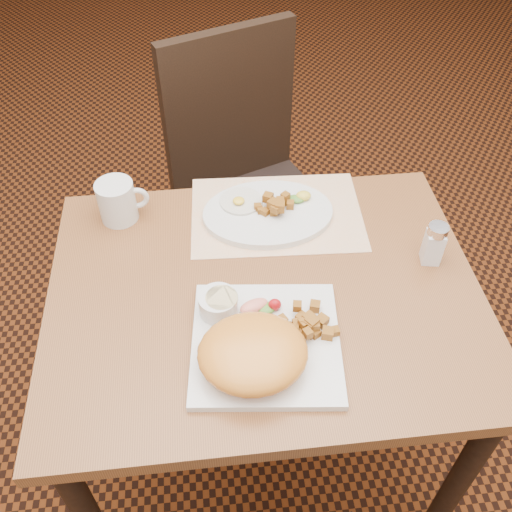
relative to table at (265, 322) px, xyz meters
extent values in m
plane|color=black|center=(0.00, 0.00, -0.64)|extent=(8.00, 8.00, 0.00)
cube|color=brown|center=(0.00, 0.00, 0.09)|extent=(0.90, 0.70, 0.03)
cylinder|color=black|center=(0.40, -0.30, -0.28)|extent=(0.05, 0.05, 0.71)
cylinder|color=black|center=(-0.40, 0.30, -0.28)|extent=(0.05, 0.05, 0.71)
cylinder|color=black|center=(0.40, 0.30, -0.28)|extent=(0.05, 0.05, 0.71)
cube|color=black|center=(0.06, 0.56, -0.19)|extent=(0.55, 0.55, 0.05)
cylinder|color=black|center=(0.16, 0.80, -0.43)|extent=(0.04, 0.04, 0.42)
cylinder|color=black|center=(0.29, 0.46, -0.43)|extent=(0.04, 0.04, 0.42)
cylinder|color=black|center=(-0.18, 0.66, -0.43)|extent=(0.04, 0.04, 0.42)
cylinder|color=black|center=(-0.05, 0.33, -0.43)|extent=(0.04, 0.04, 0.42)
cube|color=black|center=(-0.02, 0.75, 0.08)|extent=(0.41, 0.19, 0.50)
cube|color=white|center=(0.06, 0.23, 0.11)|extent=(0.41, 0.30, 0.00)
cube|color=silver|center=(-0.02, -0.14, 0.12)|extent=(0.31, 0.31, 0.02)
ellipsoid|color=orange|center=(-0.05, -0.19, 0.16)|extent=(0.20, 0.18, 0.07)
ellipsoid|color=orange|center=(-0.02, -0.21, 0.14)|extent=(0.08, 0.07, 0.03)
ellipsoid|color=orange|center=(-0.11, -0.16, 0.14)|extent=(0.08, 0.07, 0.03)
cylinder|color=silver|center=(-0.10, -0.06, 0.15)|extent=(0.08, 0.08, 0.04)
cylinder|color=beige|center=(-0.09, -0.06, 0.16)|extent=(0.06, 0.06, 0.01)
ellipsoid|color=#387223|center=(0.00, -0.07, 0.13)|extent=(0.05, 0.04, 0.01)
ellipsoid|color=red|center=(0.01, -0.06, 0.14)|extent=(0.03, 0.02, 0.03)
ellipsoid|color=#F28C72|center=(-0.03, -0.06, 0.14)|extent=(0.07, 0.05, 0.02)
cylinder|color=white|center=(-0.03, 0.26, 0.13)|extent=(0.10, 0.10, 0.01)
ellipsoid|color=yellow|center=(-0.03, 0.25, 0.14)|extent=(0.03, 0.03, 0.01)
ellipsoid|color=#387223|center=(0.10, 0.25, 0.13)|extent=(0.05, 0.04, 0.01)
ellipsoid|color=yellow|center=(0.12, 0.26, 0.14)|extent=(0.04, 0.03, 0.02)
cube|color=white|center=(0.37, 0.05, 0.15)|extent=(0.04, 0.04, 0.08)
cylinder|color=silver|center=(0.37, 0.05, 0.20)|extent=(0.05, 0.05, 0.02)
cylinder|color=silver|center=(-0.31, 0.26, 0.16)|extent=(0.09, 0.09, 0.10)
torus|color=silver|center=(-0.27, 0.26, 0.16)|extent=(0.06, 0.02, 0.06)
cube|color=#A2621A|center=(0.07, -0.13, 0.13)|extent=(0.02, 0.02, 0.02)
cube|color=#A2621A|center=(0.04, -0.13, 0.14)|extent=(0.02, 0.03, 0.02)
cube|color=#A2621A|center=(0.06, -0.12, 0.15)|extent=(0.02, 0.03, 0.02)
cube|color=#A2621A|center=(0.07, -0.11, 0.15)|extent=(0.03, 0.03, 0.02)
cube|color=#A2621A|center=(0.06, -0.15, 0.15)|extent=(0.02, 0.02, 0.02)
cube|color=#A2621A|center=(0.10, -0.14, 0.14)|extent=(0.03, 0.03, 0.02)
cube|color=#A2621A|center=(0.06, -0.11, 0.13)|extent=(0.03, 0.03, 0.02)
cube|color=#A2621A|center=(0.08, -0.13, 0.15)|extent=(0.02, 0.02, 0.02)
cube|color=#A2621A|center=(0.07, -0.13, 0.13)|extent=(0.02, 0.02, 0.02)
cube|color=#A2621A|center=(0.06, -0.12, 0.15)|extent=(0.02, 0.02, 0.02)
cube|color=#A2621A|center=(0.07, -0.12, 0.13)|extent=(0.03, 0.03, 0.02)
cube|color=#A2621A|center=(0.08, -0.14, 0.13)|extent=(0.02, 0.02, 0.02)
cube|color=#A2621A|center=(0.06, -0.11, 0.13)|extent=(0.02, 0.02, 0.02)
cube|color=#A2621A|center=(0.09, -0.07, 0.14)|extent=(0.02, 0.02, 0.02)
cube|color=#A2621A|center=(0.09, -0.11, 0.13)|extent=(0.02, 0.02, 0.01)
cube|color=#A2621A|center=(0.05, -0.08, 0.15)|extent=(0.02, 0.02, 0.02)
cube|color=#A2621A|center=(0.12, -0.14, 0.13)|extent=(0.02, 0.02, 0.01)
cube|color=#A2621A|center=(0.02, -0.12, 0.13)|extent=(0.02, 0.03, 0.02)
cube|color=#A2621A|center=(0.06, -0.10, 0.14)|extent=(0.03, 0.03, 0.02)
cube|color=#A2621A|center=(0.07, -0.12, 0.14)|extent=(0.03, 0.02, 0.02)
cube|color=#A2621A|center=(0.06, -0.13, 0.13)|extent=(0.02, 0.02, 0.02)
cube|color=#A2621A|center=(0.02, -0.10, 0.13)|extent=(0.03, 0.03, 0.02)
cube|color=#A2621A|center=(0.07, -0.13, 0.15)|extent=(0.03, 0.03, 0.02)
cube|color=#A2621A|center=(0.03, -0.12, 0.13)|extent=(0.02, 0.02, 0.01)
cube|color=#A2621A|center=(0.07, -0.13, 0.15)|extent=(0.03, 0.03, 0.02)
cube|color=#A2621A|center=(0.05, -0.11, 0.14)|extent=(0.02, 0.02, 0.02)
cube|color=#A2621A|center=(0.10, -0.11, 0.13)|extent=(0.03, 0.03, 0.02)
cube|color=#A2621A|center=(0.01, -0.14, 0.13)|extent=(0.02, 0.02, 0.02)
cube|color=#A2621A|center=(0.02, 0.22, 0.14)|extent=(0.02, 0.02, 0.01)
cube|color=#A2621A|center=(0.05, 0.22, 0.15)|extent=(0.03, 0.03, 0.02)
cube|color=#A2621A|center=(0.05, 0.21, 0.13)|extent=(0.02, 0.02, 0.01)
cube|color=#A2621A|center=(0.03, 0.21, 0.14)|extent=(0.02, 0.02, 0.01)
cube|color=#A2621A|center=(0.06, 0.21, 0.15)|extent=(0.03, 0.03, 0.02)
cube|color=#A2621A|center=(0.04, 0.21, 0.14)|extent=(0.02, 0.02, 0.01)
cube|color=#A2621A|center=(0.05, 0.22, 0.14)|extent=(0.02, 0.02, 0.02)
cube|color=#A2621A|center=(0.07, 0.24, 0.14)|extent=(0.02, 0.02, 0.02)
cube|color=#A2621A|center=(0.01, 0.23, 0.14)|extent=(0.02, 0.02, 0.02)
cube|color=#A2621A|center=(0.08, 0.25, 0.15)|extent=(0.02, 0.02, 0.02)
cube|color=#A2621A|center=(0.06, 0.22, 0.15)|extent=(0.02, 0.02, 0.02)
cube|color=#A2621A|center=(0.04, 0.24, 0.15)|extent=(0.03, 0.03, 0.02)
cube|color=#A2621A|center=(0.05, 0.20, 0.15)|extent=(0.03, 0.03, 0.02)
cube|color=#A2621A|center=(0.09, 0.23, 0.14)|extent=(0.02, 0.02, 0.02)
camera|label=1|loc=(-0.10, -0.76, 1.01)|focal=40.00mm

